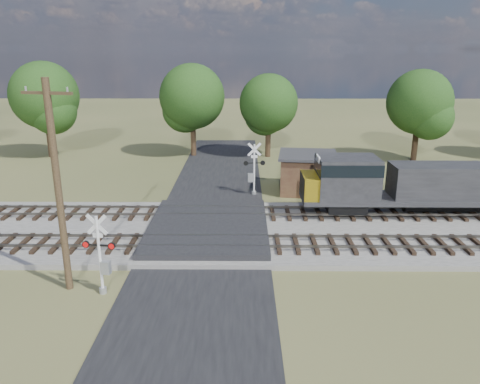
{
  "coord_description": "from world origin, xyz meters",
  "views": [
    {
      "loc": [
        2.09,
        -25.6,
        10.59
      ],
      "look_at": [
        1.89,
        2.0,
        2.13
      ],
      "focal_mm": 35.0,
      "sensor_mm": 36.0,
      "label": 1
    }
  ],
  "objects_px": {
    "utility_pole": "(57,183)",
    "equipment_shed": "(307,172)",
    "crossing_signal_near": "(102,261)",
    "crossing_signal_far": "(253,174)"
  },
  "relations": [
    {
      "from": "crossing_signal_far",
      "to": "utility_pole",
      "type": "height_order",
      "value": "utility_pole"
    },
    {
      "from": "crossing_signal_far",
      "to": "equipment_shed",
      "type": "relative_size",
      "value": 0.83
    },
    {
      "from": "crossing_signal_near",
      "to": "crossing_signal_far",
      "type": "distance_m",
      "value": 16.5
    },
    {
      "from": "crossing_signal_near",
      "to": "utility_pole",
      "type": "height_order",
      "value": "utility_pole"
    },
    {
      "from": "utility_pole",
      "to": "equipment_shed",
      "type": "height_order",
      "value": "utility_pole"
    },
    {
      "from": "utility_pole",
      "to": "equipment_shed",
      "type": "bearing_deg",
      "value": 62.5
    },
    {
      "from": "crossing_signal_near",
      "to": "crossing_signal_far",
      "type": "relative_size",
      "value": 0.95
    },
    {
      "from": "crossing_signal_far",
      "to": "utility_pole",
      "type": "bearing_deg",
      "value": 54.35
    },
    {
      "from": "utility_pole",
      "to": "equipment_shed",
      "type": "relative_size",
      "value": 1.97
    },
    {
      "from": "utility_pole",
      "to": "equipment_shed",
      "type": "xyz_separation_m",
      "value": [
        12.94,
        15.56,
        -3.54
      ]
    }
  ]
}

